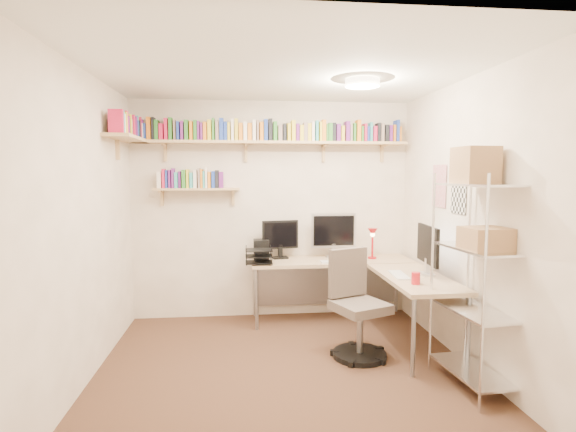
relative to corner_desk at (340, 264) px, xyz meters
name	(u,v)px	position (x,y,z in m)	size (l,w,h in m)	color
ground	(285,368)	(-0.69, -0.98, -0.69)	(3.20, 3.20, 0.00)	#40231B
room_shell	(286,189)	(-0.69, -0.98, 0.85)	(3.24, 3.04, 2.52)	beige
wall_shelves	(236,141)	(-1.10, 0.32, 1.33)	(3.12, 1.09, 0.80)	tan
corner_desk	(340,264)	(0.00, 0.00, 0.00)	(1.87, 1.83, 1.22)	#CEB586
office_chair	(356,312)	(-0.02, -0.77, -0.28)	(0.56, 0.57, 0.98)	black
wire_rack	(478,226)	(0.73, -1.49, 0.58)	(0.42, 0.75, 1.88)	silver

